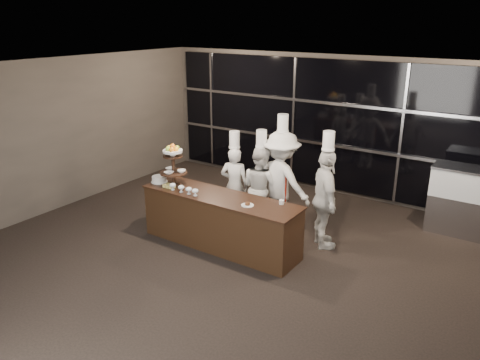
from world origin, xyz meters
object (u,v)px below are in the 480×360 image
Objects in this scene: display_stand at (173,162)px; chef_a at (235,184)px; display_case at (470,198)px; chef_b at (261,187)px; chef_c at (281,181)px; chef_d at (325,199)px; buffet_counter at (220,221)px; layer_cake at (159,179)px.

display_stand is 1.28m from chef_a.
display_case is 3.70m from chef_b.
chef_c is 1.06× the size of chef_d.
chef_d is (1.82, 0.00, 0.10)m from chef_a.
chef_c reaches higher than buffet_counter.
buffet_counter is 1.07m from chef_a.
display_stand is 0.40× the size of chef_b.
display_stand is 0.48m from layer_cake.
buffet_counter is 1.53× the size of chef_b.
chef_d is (1.45, 0.97, 0.41)m from buffet_counter.
display_case reaches higher than buffet_counter.
chef_d is at bearing -135.89° from display_case.
chef_c reaches higher than display_stand.
buffet_counter is 1.41× the size of chef_d.
buffet_counter is 1.37m from chef_c.
chef_b reaches higher than display_case.
chef_b is at bearing 81.14° from buffet_counter.
chef_b is 0.92× the size of chef_d.
buffet_counter is at bearing -98.86° from chef_b.
chef_b is (0.53, 0.07, 0.02)m from chef_a.
chef_d is (2.45, 0.97, -0.46)m from display_stand.
buffet_counter is at bearing -69.21° from chef_a.
chef_a is (0.63, 0.96, -0.56)m from display_stand.
chef_c is at bearing 25.67° from chef_b.
display_stand reaches higher than buffet_counter.
display_case is 3.34m from chef_c.
layer_cake is 1.40m from chef_a.
chef_b is at bearing -150.73° from display_case.
layer_cake reaches higher than buffet_counter.
chef_a is at bearing -172.12° from chef_b.
buffet_counter is 1.33m from display_stand.
layer_cake is (-1.31, -0.05, 0.51)m from buffet_counter.
layer_cake is 2.94m from chef_d.
display_stand is at bearing -138.30° from chef_b.
chef_b is (-3.23, -1.81, 0.11)m from display_case.
display_case is (4.39, 2.84, -0.65)m from display_stand.
chef_c is (1.80, 1.24, -0.04)m from layer_cake.
display_stand reaches higher than display_case.
chef_d reaches higher than layer_cake.
buffet_counter is 1.60× the size of chef_a.
buffet_counter is at bearing 0.01° from display_stand.
chef_a is at bearing -179.88° from chef_d.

